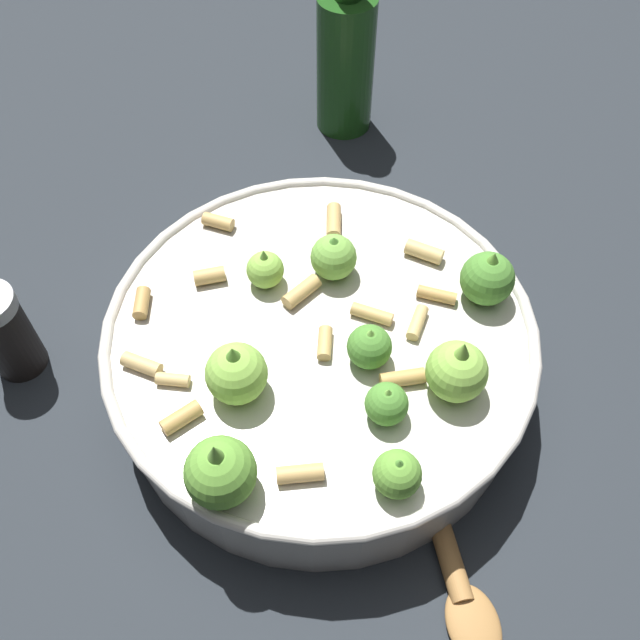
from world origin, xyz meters
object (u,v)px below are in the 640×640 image
at_px(cooking_pan, 321,351).
at_px(olive_oil_bottle, 346,59).
at_px(wooden_spoon, 436,502).
at_px(pepper_shaker, 5,333).

xyz_separation_m(cooking_pan, olive_oil_bottle, (0.25, 0.23, 0.04)).
relative_size(olive_oil_bottle, wooden_spoon, 0.87).
xyz_separation_m(pepper_shaker, wooden_spoon, (0.16, -0.33, -0.04)).
relative_size(cooking_pan, pepper_shaker, 3.83).
bearing_deg(cooking_pan, wooden_spoon, -96.09).
relative_size(pepper_shaker, wooden_spoon, 0.38).
bearing_deg(wooden_spoon, cooking_pan, 83.91).
bearing_deg(olive_oil_bottle, pepper_shaker, -174.37).
xyz_separation_m(cooking_pan, pepper_shaker, (-0.17, 0.19, 0.00)).
bearing_deg(wooden_spoon, olive_oil_bottle, 53.99).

